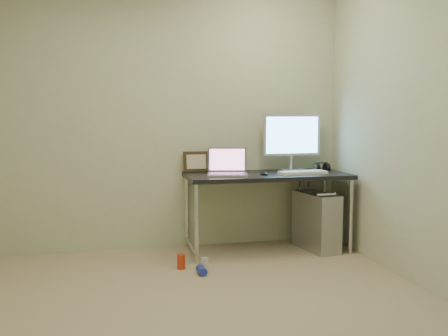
% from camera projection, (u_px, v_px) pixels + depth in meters
% --- Properties ---
extents(floor, '(3.50, 3.50, 0.00)m').
position_uv_depth(floor, '(197.00, 314.00, 3.27)').
color(floor, tan).
rests_on(floor, ground).
extents(wall_back, '(3.50, 0.02, 2.50)m').
position_uv_depth(wall_back, '(166.00, 121.00, 4.84)').
color(wall_back, beige).
rests_on(wall_back, ground).
extents(wall_right, '(0.02, 3.50, 2.50)m').
position_uv_depth(wall_right, '(440.00, 123.00, 3.53)').
color(wall_right, beige).
rests_on(wall_right, ground).
extents(desk, '(1.55, 0.68, 0.75)m').
position_uv_depth(desk, '(267.00, 182.00, 4.78)').
color(desk, black).
rests_on(desk, ground).
extents(tower_computer, '(0.33, 0.57, 0.59)m').
position_uv_depth(tower_computer, '(316.00, 221.00, 4.84)').
color(tower_computer, '#B3B4B9').
rests_on(tower_computer, ground).
extents(cable_a, '(0.01, 0.16, 0.69)m').
position_uv_depth(cable_a, '(298.00, 203.00, 5.18)').
color(cable_a, black).
rests_on(cable_a, ground).
extents(cable_b, '(0.02, 0.11, 0.71)m').
position_uv_depth(cable_b, '(307.00, 205.00, 5.18)').
color(cable_b, black).
rests_on(cable_b, ground).
extents(can_red, '(0.09, 0.09, 0.13)m').
position_uv_depth(can_red, '(181.00, 262.00, 4.24)').
color(can_red, red).
rests_on(can_red, ground).
extents(can_white, '(0.08, 0.08, 0.12)m').
position_uv_depth(can_white, '(205.00, 265.00, 4.17)').
color(can_white, silver).
rests_on(can_white, ground).
extents(can_blue, '(0.08, 0.13, 0.07)m').
position_uv_depth(can_blue, '(202.00, 270.00, 4.10)').
color(can_blue, '#2132AD').
rests_on(can_blue, ground).
extents(laptop, '(0.42, 0.37, 0.25)m').
position_uv_depth(laptop, '(227.00, 169.00, 4.64)').
color(laptop, silver).
rests_on(laptop, desk).
extents(monitor, '(0.61, 0.19, 0.57)m').
position_uv_depth(monitor, '(292.00, 138.00, 5.00)').
color(monitor, silver).
rests_on(monitor, desk).
extents(keyboard, '(0.47, 0.20, 0.03)m').
position_uv_depth(keyboard, '(303.00, 173.00, 4.72)').
color(keyboard, white).
rests_on(keyboard, desk).
extents(mouse_right, '(0.09, 0.12, 0.04)m').
position_uv_depth(mouse_right, '(323.00, 172.00, 4.77)').
color(mouse_right, black).
rests_on(mouse_right, desk).
extents(mouse_left, '(0.09, 0.11, 0.03)m').
position_uv_depth(mouse_left, '(264.00, 173.00, 4.65)').
color(mouse_left, black).
rests_on(mouse_left, desk).
extents(headphones, '(0.17, 0.10, 0.11)m').
position_uv_depth(headphones, '(322.00, 168.00, 5.01)').
color(headphones, black).
rests_on(headphones, desk).
extents(picture_frame, '(0.25, 0.08, 0.20)m').
position_uv_depth(picture_frame, '(196.00, 162.00, 4.90)').
color(picture_frame, black).
rests_on(picture_frame, desk).
extents(webcam, '(0.04, 0.04, 0.12)m').
position_uv_depth(webcam, '(219.00, 162.00, 4.97)').
color(webcam, silver).
rests_on(webcam, desk).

